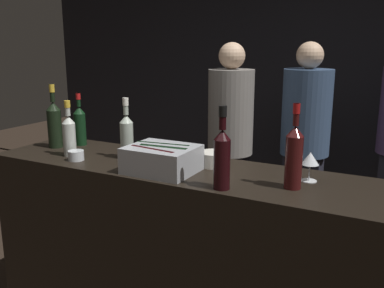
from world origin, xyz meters
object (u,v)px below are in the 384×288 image
red_wine_bottle_tall (294,155)px  champagne_bottle (54,123)px  white_wine_bottle (127,134)px  candle_votive (76,155)px  ice_bin_with_bottles (161,158)px  rose_wine_bottle (69,133)px  person_grey_polo (305,134)px  bowl_white (214,158)px  person_in_hoodie (230,133)px  red_wine_bottle_black_foil (222,155)px  red_wine_bottle_burgundy (80,124)px  wine_glass (310,160)px

red_wine_bottle_tall → champagne_bottle: 1.46m
white_wine_bottle → red_wine_bottle_tall: size_ratio=0.90×
candle_votive → champagne_bottle: 0.38m
champagne_bottle → ice_bin_with_bottles: bearing=-9.0°
rose_wine_bottle → person_grey_polo: (0.90, 1.69, -0.23)m
rose_wine_bottle → bowl_white: bearing=13.5°
person_in_hoodie → red_wine_bottle_black_foil: bearing=59.6°
ice_bin_with_bottles → white_wine_bottle: white_wine_bottle is taller
red_wine_bottle_burgundy → rose_wine_bottle: (0.13, -0.23, -0.00)m
red_wine_bottle_black_foil → person_grey_polo: (-0.07, 1.81, -0.25)m
red_wine_bottle_tall → person_grey_polo: person_grey_polo is taller
red_wine_bottle_tall → wine_glass: bearing=71.6°
bowl_white → red_wine_bottle_tall: 0.48m
red_wine_bottle_burgundy → ice_bin_with_bottles: bearing=-18.6°
person_in_hoodie → wine_glass: bearing=73.8°
ice_bin_with_bottles → red_wine_bottle_tall: 0.63m
red_wine_bottle_black_foil → white_wine_bottle: (-0.65, 0.22, -0.01)m
white_wine_bottle → rose_wine_bottle: (-0.31, -0.10, -0.01)m
bowl_white → candle_votive: 0.74m
wine_glass → red_wine_bottle_black_foil: 0.42m
red_wine_bottle_black_foil → white_wine_bottle: size_ratio=1.09×
candle_votive → person_in_hoodie: bearing=80.3°
red_wine_bottle_burgundy → champagne_bottle: champagne_bottle is taller
ice_bin_with_bottles → red_wine_bottle_burgundy: (-0.74, 0.25, 0.06)m
rose_wine_bottle → red_wine_bottle_burgundy: bearing=119.6°
red_wine_bottle_tall → white_wine_bottle: bearing=175.8°
ice_bin_with_bottles → candle_votive: ice_bin_with_bottles is taller
ice_bin_with_bottles → wine_glass: (0.67, 0.18, 0.03)m
ice_bin_with_bottles → wine_glass: 0.69m
candle_votive → red_wine_bottle_black_foil: 0.88m
wine_glass → person_in_hoodie: (-0.92, 1.29, -0.21)m
person_in_hoodie → person_grey_polo: (0.55, 0.25, -0.00)m
bowl_white → candle_votive: (-0.70, -0.25, -0.01)m
wine_glass → rose_wine_bottle: 1.29m
candle_votive → wine_glass: bearing=10.5°
red_wine_bottle_black_foil → person_grey_polo: bearing=92.1°
red_wine_bottle_burgundy → bowl_white: bearing=-2.3°
wine_glass → red_wine_bottle_burgundy: bearing=177.4°
person_grey_polo → white_wine_bottle: bearing=-149.1°
red_wine_bottle_burgundy → champagne_bottle: size_ratio=0.84×
red_wine_bottle_black_foil → white_wine_bottle: 0.69m
red_wine_bottle_tall → person_grey_polo: size_ratio=0.23×
person_grey_polo → candle_votive: bearing=-153.5°
bowl_white → red_wine_bottle_tall: bearing=-19.1°
champagne_bottle → person_grey_polo: (1.12, 1.58, -0.26)m
bowl_white → white_wine_bottle: bearing=-169.7°
bowl_white → red_wine_bottle_burgundy: 0.92m
red_wine_bottle_tall → rose_wine_bottle: red_wine_bottle_tall is taller
bowl_white → red_wine_bottle_black_foil: bearing=-59.6°
bowl_white → person_grey_polo: person_grey_polo is taller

